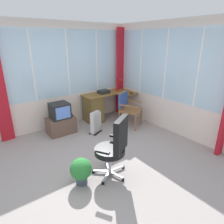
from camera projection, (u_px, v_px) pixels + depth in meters
The scene contains 13 objects.
ground at pixel (101, 164), 3.63m from camera, with size 5.29×5.14×0.06m, color gray.
north_window_panel at pixel (52, 77), 4.76m from camera, with size 4.29×0.07×2.57m.
east_window_panel at pixel (180, 80), 4.40m from camera, with size 0.07×4.14×2.57m.
curtain_corner at pixel (120, 72), 5.83m from camera, with size 0.27×0.07×2.47m, color red.
desk at pixel (96, 107), 5.38m from camera, with size 1.42×0.81×0.74m.
desk_lamp at pixel (120, 83), 5.68m from camera, with size 0.23×0.20×0.36m.
tv_remote at pixel (131, 93), 5.41m from camera, with size 0.04×0.15×0.02m, color black.
paper_tray at pixel (104, 92), 5.44m from camera, with size 0.30×0.23×0.09m, color #242524.
wooden_armchair at pixel (126, 105), 5.03m from camera, with size 0.64×0.65×0.90m.
office_chair at pixel (115, 145), 3.10m from camera, with size 0.62×0.59×1.04m.
tv_on_stand at pixel (61, 120), 4.70m from camera, with size 0.64×0.44×0.76m.
space_heater at pixel (96, 122), 4.73m from camera, with size 0.37×0.28×0.54m.
potted_plant at pixel (81, 170), 3.03m from camera, with size 0.34×0.34×0.43m.
Camera 1 is at (-1.68, -2.58, 2.13)m, focal length 31.41 mm.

